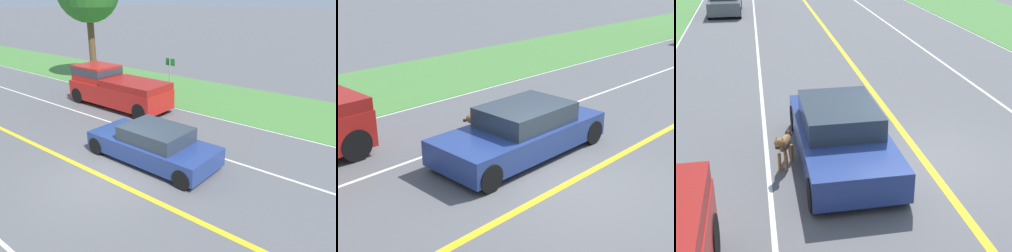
{
  "view_description": "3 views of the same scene",
  "coord_description": "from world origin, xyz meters",
  "views": [
    {
      "loc": [
        -5.86,
        -7.17,
        5.3
      ],
      "look_at": [
        2.56,
        -0.5,
        1.1
      ],
      "focal_mm": 35.0,
      "sensor_mm": 36.0,
      "label": 1
    },
    {
      "loc": [
        -5.5,
        7.68,
        4.78
      ],
      "look_at": [
        1.75,
        0.24,
        0.96
      ],
      "focal_mm": 50.0,
      "sensor_mm": 36.0,
      "label": 2
    },
    {
      "loc": [
        3.57,
        8.96,
        4.95
      ],
      "look_at": [
        1.85,
        0.02,
        1.0
      ],
      "focal_mm": 50.0,
      "sensor_mm": 36.0,
      "label": 3
    }
  ],
  "objects": [
    {
      "name": "ground_plane",
      "position": [
        0.0,
        0.0,
        0.0
      ],
      "size": [
        400.0,
        400.0,
        0.0
      ],
      "primitive_type": "plane",
      "color": "#5B5B5E"
    },
    {
      "name": "centre_divider_line",
      "position": [
        0.0,
        0.0,
        0.0
      ],
      "size": [
        0.18,
        160.0,
        0.01
      ],
      "primitive_type": "cube",
      "color": "yellow",
      "rests_on": "ground"
    },
    {
      "name": "lane_edge_line_right",
      "position": [
        7.0,
        0.0,
        0.0
      ],
      "size": [
        0.14,
        160.0,
        0.01
      ],
      "primitive_type": "cube",
      "color": "white",
      "rests_on": "ground"
    },
    {
      "name": "lane_dash_same_dir",
      "position": [
        3.5,
        0.0,
        0.0
      ],
      "size": [
        0.1,
        160.0,
        0.01
      ],
      "primitive_type": "cube",
      "color": "white",
      "rests_on": "ground"
    },
    {
      "name": "grass_verge_right",
      "position": [
        10.0,
        0.0,
        0.01
      ],
      "size": [
        6.0,
        160.0,
        0.03
      ],
      "primitive_type": "cube",
      "color": "#4C843D",
      "rests_on": "ground"
    },
    {
      "name": "ego_car",
      "position": [
        1.85,
        -0.41,
        0.61
      ],
      "size": [
        1.93,
        4.65,
        1.29
      ],
      "color": "navy",
      "rests_on": "ground"
    },
    {
      "name": "dog",
      "position": [
        3.13,
        -0.23,
        0.55
      ],
      "size": [
        0.49,
        1.14,
        0.87
      ],
      "rotation": [
        0.0,
        0.0,
        -0.33
      ],
      "color": "olive",
      "rests_on": "ground"
    }
  ]
}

